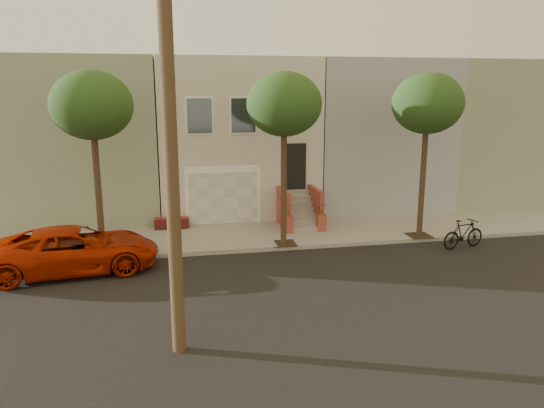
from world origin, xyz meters
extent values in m
plane|color=black|center=(0.00, 0.00, 0.00)|extent=(90.00, 90.00, 0.00)
cube|color=gray|center=(0.00, 5.35, 0.07)|extent=(40.00, 3.70, 0.15)
cube|color=#BBB19F|center=(0.00, 11.20, 3.65)|extent=(7.00, 8.00, 7.00)
cube|color=gray|center=(-6.80, 11.20, 3.65)|extent=(6.50, 8.00, 7.00)
cube|color=gray|center=(6.80, 11.20, 3.65)|extent=(6.50, 8.00, 7.00)
cube|color=gray|center=(13.30, 11.20, 3.65)|extent=(6.50, 8.00, 7.00)
cube|color=white|center=(-0.90, 7.22, 1.40)|extent=(3.20, 0.12, 2.50)
cube|color=silver|center=(-0.90, 7.16, 1.30)|extent=(2.90, 0.06, 2.20)
cube|color=gray|center=(-0.90, 5.35, 0.16)|extent=(3.20, 3.70, 0.02)
cube|color=maroon|center=(-3.10, 6.90, 0.37)|extent=(1.40, 0.45, 0.44)
cube|color=black|center=(2.20, 7.17, 2.55)|extent=(1.00, 0.06, 2.00)
cube|color=#3F4751|center=(-1.80, 7.17, 4.75)|extent=(1.00, 0.06, 1.40)
cube|color=white|center=(-1.80, 7.19, 4.75)|extent=(1.15, 0.05, 1.55)
cube|color=#3F4751|center=(0.00, 7.17, 4.75)|extent=(1.00, 0.06, 1.40)
cube|color=white|center=(0.00, 7.19, 4.75)|extent=(1.15, 0.05, 1.55)
cube|color=#3F4751|center=(1.80, 7.17, 4.75)|extent=(1.00, 0.06, 1.40)
cube|color=white|center=(1.80, 7.19, 4.75)|extent=(1.15, 0.05, 1.55)
cube|color=gray|center=(2.20, 5.38, 0.25)|extent=(1.20, 0.28, 0.20)
cube|color=gray|center=(2.20, 5.66, 0.45)|extent=(1.20, 0.28, 0.20)
cube|color=gray|center=(2.20, 5.94, 0.65)|extent=(1.20, 0.28, 0.20)
cube|color=gray|center=(2.20, 6.22, 0.85)|extent=(1.20, 0.28, 0.20)
cube|color=gray|center=(2.20, 6.50, 1.05)|extent=(1.20, 0.28, 0.20)
cube|color=gray|center=(2.20, 6.78, 1.25)|extent=(1.20, 0.28, 0.20)
cube|color=gray|center=(2.20, 7.06, 1.45)|extent=(1.20, 0.28, 0.20)
cube|color=#993D32|center=(1.50, 6.22, 0.95)|extent=(0.18, 1.96, 1.60)
cube|color=#993D32|center=(2.90, 6.22, 0.95)|extent=(0.18, 1.96, 1.60)
cube|color=#993D32|center=(1.50, 5.34, 0.50)|extent=(0.35, 0.35, 0.70)
imported|color=#204117|center=(1.50, 5.34, 1.07)|extent=(0.40, 0.35, 0.45)
cube|color=#993D32|center=(2.90, 5.34, 0.50)|extent=(0.35, 0.35, 0.70)
imported|color=#204117|center=(2.90, 5.34, 1.07)|extent=(0.41, 0.35, 0.45)
cube|color=#2D2116|center=(-5.50, 3.90, 0.15)|extent=(0.90, 0.90, 0.02)
cylinder|color=#39261A|center=(-5.50, 3.90, 2.25)|extent=(0.22, 0.22, 4.20)
ellipsoid|color=#204117|center=(-5.50, 3.90, 5.30)|extent=(2.70, 2.57, 2.29)
cube|color=#2D2116|center=(1.00, 3.90, 0.15)|extent=(0.90, 0.90, 0.02)
cylinder|color=#39261A|center=(1.00, 3.90, 2.25)|extent=(0.22, 0.22, 4.20)
ellipsoid|color=#204117|center=(1.00, 3.90, 5.30)|extent=(2.70, 2.57, 2.29)
cube|color=#2D2116|center=(6.50, 3.90, 0.15)|extent=(0.90, 0.90, 0.02)
cylinder|color=#39261A|center=(6.50, 3.90, 2.25)|extent=(0.22, 0.22, 4.20)
ellipsoid|color=#204117|center=(6.50, 3.90, 5.30)|extent=(2.70, 2.57, 2.29)
cylinder|color=#493422|center=(-3.00, -3.20, 5.00)|extent=(0.30, 0.30, 10.00)
imported|color=#AE1C00|center=(-6.21, 2.71, 0.74)|extent=(5.57, 3.11, 1.47)
imported|color=black|center=(7.57, 2.51, 0.55)|extent=(1.92, 0.90, 1.11)
camera|label=1|loc=(-2.99, -14.08, 5.83)|focal=33.79mm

